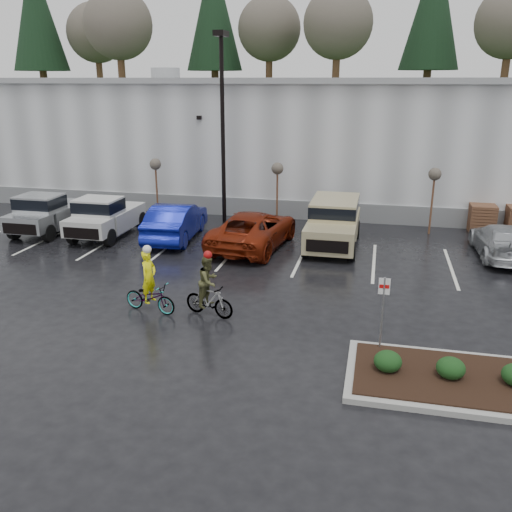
% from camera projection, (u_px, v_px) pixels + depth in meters
% --- Properties ---
extents(ground, '(120.00, 120.00, 0.00)m').
position_uv_depth(ground, '(243.00, 342.00, 15.45)').
color(ground, black).
rests_on(ground, ground).
extents(warehouse, '(60.50, 15.50, 7.20)m').
position_uv_depth(warehouse, '(327.00, 136.00, 34.68)').
color(warehouse, '#ADAFB2').
rests_on(warehouse, ground).
extents(wooded_ridge, '(80.00, 25.00, 6.00)m').
position_uv_depth(wooded_ridge, '(349.00, 121.00, 56.20)').
color(wooded_ridge, '#21431C').
rests_on(wooded_ridge, ground).
extents(lamppost, '(0.50, 1.00, 9.22)m').
position_uv_depth(lamppost, '(222.00, 111.00, 25.64)').
color(lamppost, black).
rests_on(lamppost, ground).
extents(sapling_west, '(0.60, 0.60, 3.20)m').
position_uv_depth(sapling_west, '(155.00, 167.00, 28.34)').
color(sapling_west, '#543621').
rests_on(sapling_west, ground).
extents(sapling_mid, '(0.60, 0.60, 3.20)m').
position_uv_depth(sapling_mid, '(277.00, 172.00, 26.96)').
color(sapling_mid, '#543621').
rests_on(sapling_mid, ground).
extents(sapling_east, '(0.60, 0.60, 3.20)m').
position_uv_depth(sapling_east, '(434.00, 178.00, 25.37)').
color(sapling_east, '#543621').
rests_on(sapling_east, ground).
extents(pallet_stack_a, '(1.20, 1.20, 1.35)m').
position_uv_depth(pallet_stack_a, '(482.00, 218.00, 26.40)').
color(pallet_stack_a, '#543621').
rests_on(pallet_stack_a, ground).
extents(shrub_a, '(0.70, 0.70, 0.52)m').
position_uv_depth(shrub_a, '(388.00, 361.00, 13.54)').
color(shrub_a, '#123415').
rests_on(shrub_a, curb_island).
extents(shrub_b, '(0.70, 0.70, 0.52)m').
position_uv_depth(shrub_b, '(451.00, 368.00, 13.23)').
color(shrub_b, '#123415').
rests_on(shrub_b, curb_island).
extents(fire_lane_sign, '(0.30, 0.05, 2.20)m').
position_uv_depth(fire_lane_sign, '(383.00, 305.00, 14.39)').
color(fire_lane_sign, gray).
rests_on(fire_lane_sign, ground).
extents(pickup_silver, '(2.10, 5.20, 1.96)m').
position_uv_depth(pickup_silver, '(52.00, 211.00, 26.52)').
color(pickup_silver, '#AAAEB2').
rests_on(pickup_silver, ground).
extents(pickup_white, '(2.10, 5.20, 1.96)m').
position_uv_depth(pickup_white, '(109.00, 214.00, 25.83)').
color(pickup_white, beige).
rests_on(pickup_white, ground).
extents(car_blue, '(2.20, 5.28, 1.70)m').
position_uv_depth(car_blue, '(176.00, 221.00, 25.15)').
color(car_blue, '#0C168B').
rests_on(car_blue, ground).
extents(car_red, '(3.34, 6.10, 1.62)m').
position_uv_depth(car_red, '(254.00, 229.00, 23.91)').
color(car_red, maroon).
rests_on(car_red, ground).
extents(suv_tan, '(2.20, 5.10, 2.06)m').
position_uv_depth(suv_tan, '(333.00, 224.00, 23.92)').
color(suv_tan, tan).
rests_on(suv_tan, ground).
extents(car_far_silver, '(2.10, 4.84, 1.39)m').
position_uv_depth(car_far_silver, '(501.00, 241.00, 22.61)').
color(car_far_silver, '#B2B6BA').
rests_on(car_far_silver, ground).
extents(cyclist_hivis, '(1.94, 1.01, 2.23)m').
position_uv_depth(cyclist_hivis, '(150.00, 291.00, 17.25)').
color(cyclist_hivis, '#3F3F44').
rests_on(cyclist_hivis, ground).
extents(cyclist_olive, '(1.73, 0.91, 2.15)m').
position_uv_depth(cyclist_olive, '(209.00, 292.00, 16.90)').
color(cyclist_olive, '#3F3F44').
rests_on(cyclist_olive, ground).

